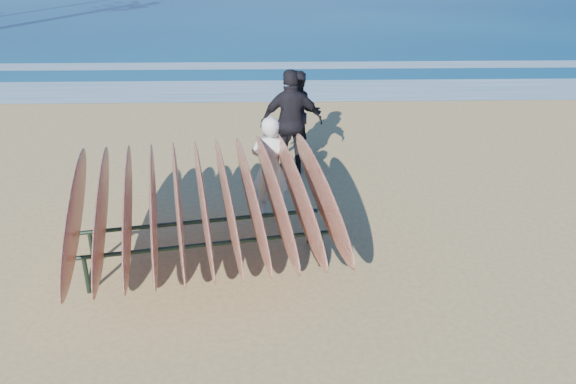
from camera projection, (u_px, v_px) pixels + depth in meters
name	position (u px, v px, depth m)	size (l,w,h in m)	color
ground	(290.00, 287.00, 7.05)	(120.00, 120.00, 0.00)	tan
foam_near	(279.00, 90.00, 16.15)	(160.00, 160.00, 0.00)	white
foam_far	(278.00, 65.00, 19.34)	(160.00, 160.00, 0.00)	white
surfboard_rack	(203.00, 203.00, 7.13)	(3.68, 3.60, 1.53)	black
person_white	(271.00, 168.00, 8.50)	(0.60, 0.39, 1.64)	silver
person_dark_a	(300.00, 115.00, 10.89)	(0.84, 0.65, 1.73)	black
person_dark_b	(291.00, 123.00, 10.12)	(1.13, 0.47, 1.93)	black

